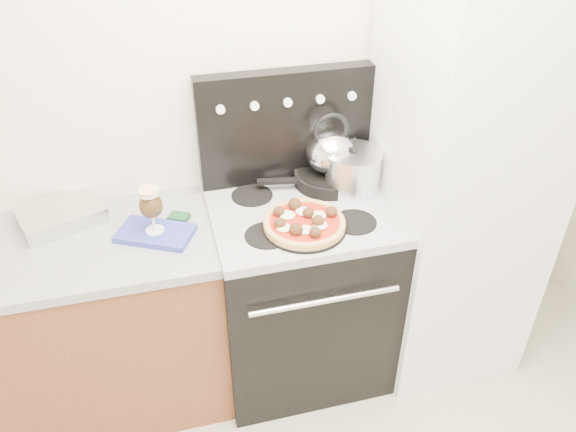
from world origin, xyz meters
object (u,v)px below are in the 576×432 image
object	(u,v)px
stove_body	(300,294)
beer_glass	(152,210)
oven_mitt	(155,233)
fridge	(457,184)
tea_kettle	(330,148)
skillet	(329,177)
base_cabinet	(52,336)
pizza	(304,221)
stock_pot	(352,172)
pizza_pan	(304,227)

from	to	relation	value
stove_body	beer_glass	bearing A→B (deg)	-178.83
beer_glass	oven_mitt	bearing A→B (deg)	0.00
fridge	tea_kettle	xyz separation A→B (m)	(-0.53, 0.20, 0.14)
fridge	skillet	distance (m)	0.56
base_cabinet	oven_mitt	xyz separation A→B (m)	(0.50, -0.04, 0.48)
base_cabinet	fridge	xyz separation A→B (m)	(1.80, -0.05, 0.52)
beer_glass	pizza	xyz separation A→B (m)	(0.58, -0.13, -0.07)
oven_mitt	stock_pot	xyz separation A→B (m)	(0.86, 0.11, 0.09)
pizza	stock_pot	distance (m)	0.37
fridge	oven_mitt	world-z (taller)	fridge
pizza	stock_pot	xyz separation A→B (m)	(0.28, 0.24, 0.05)
fridge	pizza	world-z (taller)	fridge
stove_body	pizza_pan	size ratio (longest dim) A/B	2.63
base_cabinet	skillet	xyz separation A→B (m)	(1.28, 0.15, 0.52)
pizza_pan	tea_kettle	distance (m)	0.41
oven_mitt	pizza	distance (m)	0.59
beer_glass	stock_pot	bearing A→B (deg)	7.26
fridge	stock_pot	size ratio (longest dim) A/B	7.96
pizza	tea_kettle	bearing A→B (deg)	56.99
beer_glass	stock_pot	xyz separation A→B (m)	(0.86, 0.11, -0.02)
pizza	skillet	bearing A→B (deg)	56.99
oven_mitt	beer_glass	distance (m)	0.11
stove_body	pizza	xyz separation A→B (m)	(-0.03, -0.14, 0.51)
fridge	skillet	xyz separation A→B (m)	(-0.53, 0.20, -0.00)
beer_glass	pizza_pan	world-z (taller)	beer_glass
skillet	tea_kettle	world-z (taller)	tea_kettle
base_cabinet	stove_body	bearing A→B (deg)	-1.30
stock_pot	stove_body	bearing A→B (deg)	-159.19
base_cabinet	beer_glass	world-z (taller)	beer_glass
beer_glass	pizza_pan	distance (m)	0.60
pizza	skillet	world-z (taller)	pizza
pizza_pan	fridge	bearing A→B (deg)	8.86
fridge	oven_mitt	xyz separation A→B (m)	(-1.30, 0.01, -0.04)
fridge	base_cabinet	bearing A→B (deg)	178.41
skillet	stock_pot	world-z (taller)	stock_pot
stove_body	oven_mitt	distance (m)	0.77
skillet	stock_pot	distance (m)	0.13
fridge	tea_kettle	size ratio (longest dim) A/B	8.07
pizza_pan	stock_pot	size ratio (longest dim) A/B	1.40
skillet	stove_body	bearing A→B (deg)	-135.42
tea_kettle	pizza	bearing A→B (deg)	-114.90
fridge	beer_glass	bearing A→B (deg)	179.44
base_cabinet	stove_body	world-z (taller)	stove_body
fridge	pizza	size ratio (longest dim) A/B	5.86
fridge	skillet	bearing A→B (deg)	159.42
stove_body	beer_glass	size ratio (longest dim) A/B	4.49
base_cabinet	fridge	world-z (taller)	fridge
stock_pot	beer_glass	bearing A→B (deg)	-172.74
base_cabinet	tea_kettle	world-z (taller)	tea_kettle
oven_mitt	stock_pot	size ratio (longest dim) A/B	1.22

